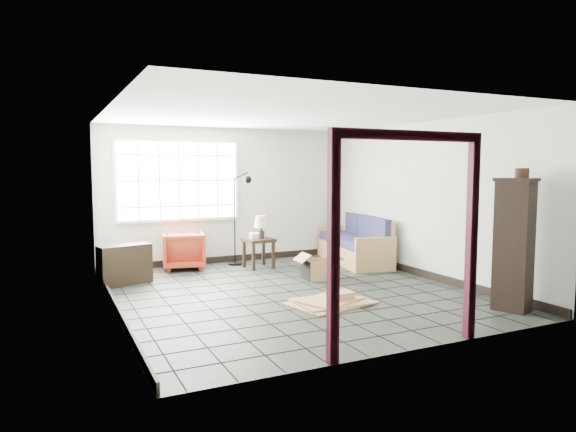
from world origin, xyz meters
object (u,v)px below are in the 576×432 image
armchair (183,249)px  side_table (259,244)px  futon_sofa (357,245)px  tall_shelf (514,244)px

armchair → side_table: (1.27, -0.50, 0.08)m
futon_sofa → tall_shelf: bearing=-81.1°
armchair → tall_shelf: 5.54m
side_table → tall_shelf: bearing=-64.9°
futon_sofa → side_table: futon_sofa is taller
armchair → futon_sofa: bearing=177.0°
side_table → tall_shelf: size_ratio=0.32×
side_table → tall_shelf: (1.89, -4.03, 0.42)m
armchair → side_table: armchair is taller
armchair → tall_shelf: size_ratio=0.44×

